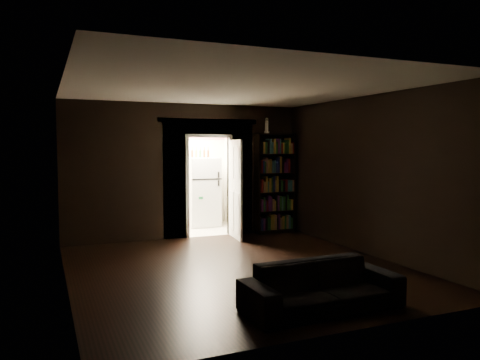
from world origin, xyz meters
The scene contains 9 objects.
ground centered at (0.00, 0.00, 0.00)m, with size 5.50×5.50×0.00m, color black.
room_walls centered at (-0.01, 1.07, 1.68)m, with size 5.02×5.61×2.84m.
kitchen_alcove centered at (0.50, 3.87, 1.21)m, with size 2.20×1.80×2.60m.
sofa centered at (0.20, -2.09, 0.36)m, with size 1.88×0.81×0.72m, color black.
bookshelf centered at (1.98, 2.59, 1.10)m, with size 0.90×0.32×2.20m, color black.
refrigerator centered at (0.77, 4.03, 0.82)m, with size 0.74×0.68×1.65m, color silver.
door centered at (0.92, 2.31, 1.02)m, with size 0.85×0.05×2.05m, color white.
figurine centered at (1.76, 2.55, 2.37)m, with size 0.11×0.11×0.34m, color white.
bottles centered at (0.68, 4.05, 1.78)m, with size 0.63×0.08×0.25m, color black.
Camera 1 is at (-2.77, -6.63, 1.89)m, focal length 35.00 mm.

